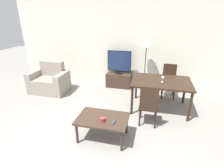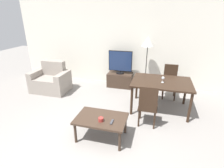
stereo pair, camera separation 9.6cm
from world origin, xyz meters
The scene contains 13 objects.
ground_plane centered at (0.00, 0.00, 0.00)m, with size 18.00×18.00×0.00m, color gray.
wall_back centered at (0.00, 3.47, 1.35)m, with size 7.55×0.06×2.70m.
armchair centered at (-2.10, 2.24, 0.32)m, with size 1.10×0.74×0.91m.
tv_stand centered at (-0.10, 3.16, 0.23)m, with size 0.80×0.47×0.46m.
tv centered at (-0.10, 3.16, 0.83)m, with size 0.76×0.27×0.74m.
coffee_table centered at (0.13, 0.51, 0.40)m, with size 0.96×0.63×0.45m.
dining_table centered at (1.20, 1.95, 0.68)m, with size 1.41×1.01×0.76m.
dining_chair_near centered at (0.95, 1.14, 0.51)m, with size 0.40×0.40×0.95m.
dining_chair_far centered at (1.44, 2.77, 0.51)m, with size 0.40×0.40×0.95m.
floor_lamp centered at (0.73, 3.08, 1.46)m, with size 0.37×0.37×1.67m.
remote_primary centered at (0.37, 0.42, 0.46)m, with size 0.04×0.15×0.02m.
cup_white_near centered at (0.16, 0.40, 0.49)m, with size 0.09×0.09×0.07m.
wine_glass_left centered at (1.22, 1.87, 0.86)m, with size 0.07×0.07×0.15m.
Camera 2 is at (1.07, -2.15, 2.28)m, focal length 28.00 mm.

